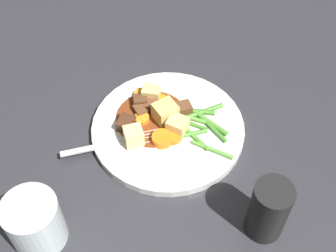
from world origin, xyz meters
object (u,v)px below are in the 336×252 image
object	(u,v)px
carrot_slice_3	(160,102)
potato_chunk_3	(151,94)
carrot_slice_4	(142,119)
meat_chunk_0	(183,109)
carrot_slice_0	(142,95)
meat_chunk_3	(140,101)
carrot_slice_1	(162,139)
water_glass	(35,222)
fork	(117,143)
dinner_plate	(168,129)
potato_chunk_0	(177,126)
pepper_mill	(269,210)
potato_chunk_1	(165,113)
carrot_slice_2	(173,137)
meat_chunk_4	(139,112)
meat_chunk_2	(126,123)
meat_chunk_1	(152,106)
potato_chunk_2	(134,136)

from	to	relation	value
carrot_slice_3	potato_chunk_3	bearing A→B (deg)	-9.84
carrot_slice_4	meat_chunk_0	bearing A→B (deg)	-134.52
carrot_slice_0	meat_chunk_3	bearing A→B (deg)	112.88
carrot_slice_1	water_glass	distance (m)	0.24
fork	dinner_plate	bearing A→B (deg)	-125.37
potato_chunk_0	carrot_slice_3	bearing A→B (deg)	-32.58
potato_chunk_3	pepper_mill	bearing A→B (deg)	155.86
carrot_slice_4	meat_chunk_3	bearing A→B (deg)	-53.46
meat_chunk_3	meat_chunk_0	bearing A→B (deg)	-162.57
potato_chunk_0	meat_chunk_3	size ratio (longest dim) A/B	1.32
carrot_slice_0	carrot_slice_3	bearing A→B (deg)	-176.49
pepper_mill	carrot_slice_3	bearing A→B (deg)	-25.22
potato_chunk_1	water_glass	size ratio (longest dim) A/B	0.43
carrot_slice_0	carrot_slice_4	distance (m)	0.06
potato_chunk_0	fork	bearing A→B (deg)	46.01
potato_chunk_0	carrot_slice_4	bearing A→B (deg)	11.75
potato_chunk_1	meat_chunk_0	distance (m)	0.03
carrot_slice_3	fork	xyz separation A→B (m)	(0.02, 0.11, -0.00)
potato_chunk_3	pepper_mill	distance (m)	0.30
carrot_slice_0	meat_chunk_0	world-z (taller)	meat_chunk_0
carrot_slice_2	meat_chunk_3	world-z (taller)	meat_chunk_3
potato_chunk_3	pepper_mill	size ratio (longest dim) A/B	0.30
potato_chunk_0	meat_chunk_4	world-z (taller)	potato_chunk_0
meat_chunk_2	dinner_plate	bearing A→B (deg)	-147.80
meat_chunk_1	fork	size ratio (longest dim) A/B	0.17
dinner_plate	meat_chunk_2	world-z (taller)	meat_chunk_2
pepper_mill	dinner_plate	bearing A→B (deg)	-21.24
carrot_slice_3	potato_chunk_2	distance (m)	0.09
carrot_slice_1	carrot_slice_4	bearing A→B (deg)	-20.33
dinner_plate	potato_chunk_2	size ratio (longest dim) A/B	8.14
potato_chunk_3	water_glass	bearing A→B (deg)	90.02
potato_chunk_3	meat_chunk_0	bearing A→B (deg)	179.76
potato_chunk_3	meat_chunk_1	world-z (taller)	potato_chunk_3
carrot_slice_2	pepper_mill	world-z (taller)	pepper_mill
carrot_slice_1	potato_chunk_0	size ratio (longest dim) A/B	1.07
meat_chunk_2	meat_chunk_0	bearing A→B (deg)	-131.34
carrot_slice_2	meat_chunk_4	world-z (taller)	meat_chunk_4
meat_chunk_2	carrot_slice_2	bearing A→B (deg)	-167.25
dinner_plate	fork	bearing A→B (deg)	54.63
carrot_slice_0	meat_chunk_2	world-z (taller)	meat_chunk_2
water_glass	potato_chunk_2	bearing A→B (deg)	-97.84
meat_chunk_4	pepper_mill	size ratio (longest dim) A/B	0.23
carrot_slice_2	carrot_slice_4	xyz separation A→B (m)	(0.07, -0.01, 0.00)
carrot_slice_3	dinner_plate	bearing A→B (deg)	136.85
meat_chunk_1	meat_chunk_3	world-z (taller)	meat_chunk_3
potato_chunk_0	carrot_slice_2	bearing A→B (deg)	99.50
carrot_slice_0	carrot_slice_4	world-z (taller)	same
fork	potato_chunk_3	bearing A→B (deg)	-87.39
dinner_plate	carrot_slice_4	size ratio (longest dim) A/B	10.18
carrot_slice_2	carrot_slice_3	world-z (taller)	carrot_slice_3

